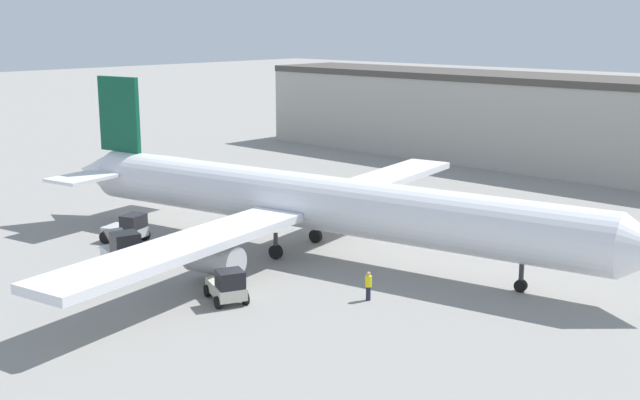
{
  "coord_description": "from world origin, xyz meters",
  "views": [
    {
      "loc": [
        34.02,
        -36.5,
        14.77
      ],
      "look_at": [
        0.0,
        0.0,
        3.63
      ],
      "focal_mm": 45.0,
      "sensor_mm": 36.0,
      "label": 1
    }
  ],
  "objects": [
    {
      "name": "pushback_tug",
      "position": [
        -11.65,
        -6.78,
        0.94
      ],
      "size": [
        3.28,
        2.82,
        2.0
      ],
      "rotation": [
        0.0,
        0.0,
        0.33
      ],
      "color": "#B2B2B7",
      "rests_on": "ground_plane"
    },
    {
      "name": "airplane",
      "position": [
        -0.97,
        -0.17,
        3.37
      ],
      "size": [
        43.82,
        40.72,
        10.79
      ],
      "rotation": [
        0.0,
        0.0,
        0.17
      ],
      "color": "white",
      "rests_on": "ground_plane"
    },
    {
      "name": "terminal_building",
      "position": [
        -4.43,
        38.82,
        4.71
      ],
      "size": [
        69.29,
        10.34,
        9.41
      ],
      "color": "#ADA89E",
      "rests_on": "ground_plane"
    },
    {
      "name": "ground_plane",
      "position": [
        0.0,
        0.0,
        0.0
      ],
      "size": [
        400.0,
        400.0,
        0.0
      ],
      "primitive_type": "plane",
      "color": "gray"
    },
    {
      "name": "baggage_tug",
      "position": [
        2.45,
        -9.93,
        0.88
      ],
      "size": [
        3.28,
        2.72,
        1.91
      ],
      "rotation": [
        0.0,
        0.0,
        -0.41
      ],
      "color": "beige",
      "rests_on": "ground_plane"
    },
    {
      "name": "belt_loader_truck",
      "position": [
        -6.16,
        -10.77,
        1.2
      ],
      "size": [
        3.67,
        2.73,
        2.59
      ],
      "rotation": [
        0.0,
        0.0,
        -0.28
      ],
      "color": "silver",
      "rests_on": "ground_plane"
    },
    {
      "name": "ground_crew_worker",
      "position": [
        7.84,
        -4.58,
        0.86
      ],
      "size": [
        0.36,
        0.36,
        1.62
      ],
      "rotation": [
        0.0,
        0.0,
        4.3
      ],
      "color": "#1E2338",
      "rests_on": "ground_plane"
    }
  ]
}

